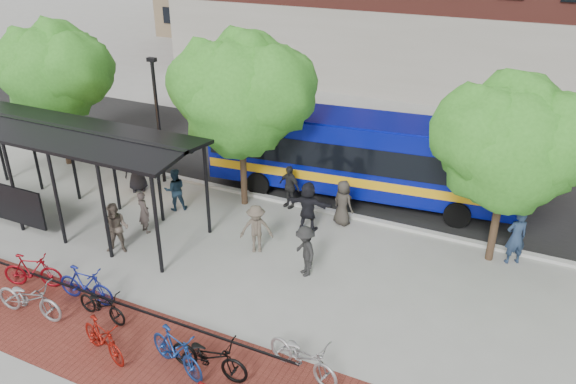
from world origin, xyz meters
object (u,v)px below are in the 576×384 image
at_px(bus_shelter, 56,141).
at_px(bus, 362,152).
at_px(lamp_post_left, 158,118).
at_px(bike_4, 102,305).
at_px(tree_b, 243,90).
at_px(pedestrian_1, 144,212).
at_px(bike_8, 209,356).
at_px(bike_3, 86,285).
at_px(pedestrian_5, 308,206).
at_px(pedestrian_6, 343,203).
at_px(pedestrian_9, 305,251).
at_px(bike_2, 29,298).
at_px(bike_10, 303,356).
at_px(pedestrian_0, 136,168).
at_px(bike_5, 103,338).
at_px(pedestrian_4, 289,187).
at_px(tree_c, 514,140).
at_px(pedestrian_8, 116,228).
at_px(pedestrian_7, 516,237).
at_px(bike_7, 176,351).
at_px(tree_a, 54,69).
at_px(pedestrian_3, 256,229).
at_px(bike_1, 32,271).
at_px(pedestrian_2, 175,190).

bearing_deg(bus_shelter, bus, 35.50).
xyz_separation_m(lamp_post_left, bike_4, (3.94, -7.95, -2.30)).
bearing_deg(tree_b, pedestrian_1, -122.05).
xyz_separation_m(bike_4, bike_8, (3.75, -0.49, 0.10)).
height_order(bike_3, pedestrian_5, pedestrian_5).
bearing_deg(pedestrian_6, pedestrian_9, 113.23).
bearing_deg(bike_2, bike_4, -72.60).
xyz_separation_m(bike_10, pedestrian_0, (-10.11, 6.36, 0.42)).
bearing_deg(pedestrian_0, pedestrian_9, -56.87).
relative_size(bike_5, pedestrian_4, 1.05).
bearing_deg(bike_4, bike_10, -80.56).
distance_m(tree_c, pedestrian_9, 6.90).
bearing_deg(pedestrian_8, bike_8, -53.41).
xyz_separation_m(bike_2, pedestrian_1, (-0.11, 5.04, 0.19)).
bearing_deg(pedestrian_9, pedestrian_8, -122.86).
relative_size(bike_5, pedestrian_7, 0.96).
xyz_separation_m(tree_b, bike_7, (2.81, -8.41, -3.89)).
relative_size(tree_b, bike_8, 3.15).
xyz_separation_m(tree_a, bus, (12.66, 2.51, -2.41)).
height_order(bike_2, pedestrian_4, pedestrian_4).
bearing_deg(bus_shelter, pedestrian_5, 20.38).
distance_m(bike_3, bike_10, 6.69).
distance_m(bus_shelter, pedestrian_3, 7.58).
bearing_deg(bike_8, bus, -2.76).
bearing_deg(bike_1, bus, -53.87).
xyz_separation_m(bike_7, bike_8, (0.78, 0.22, -0.03)).
bearing_deg(bike_8, tree_b, 21.26).
bearing_deg(bus_shelter, pedestrian_2, 36.14).
bearing_deg(lamp_post_left, tree_a, -177.08).
xyz_separation_m(bus, bike_3, (-4.75, -9.82, -1.27)).
xyz_separation_m(lamp_post_left, pedestrian_3, (6.06, -3.11, -1.92)).
bearing_deg(tree_b, pedestrian_9, -40.86).
xyz_separation_m(tree_a, pedestrian_7, (18.58, 0.05, -3.32)).
bearing_deg(pedestrian_3, pedestrian_9, -42.61).
xyz_separation_m(pedestrian_5, pedestrian_7, (6.69, 0.87, 0.02)).
xyz_separation_m(tree_b, lamp_post_left, (-4.10, 0.25, -1.71)).
bearing_deg(pedestrian_5, lamp_post_left, -13.31).
bearing_deg(pedestrian_5, bike_1, 43.53).
bearing_deg(pedestrian_9, pedestrian_0, -153.14).
bearing_deg(pedestrian_5, pedestrian_6, -142.08).
bearing_deg(pedestrian_8, pedestrian_2, 68.39).
height_order(tree_b, bike_3, tree_b).
bearing_deg(pedestrian_4, bike_2, -92.92).
xyz_separation_m(pedestrian_2, pedestrian_4, (3.71, 2.03, 0.02)).
bearing_deg(tree_b, tree_c, -0.00).
distance_m(bike_2, pedestrian_4, 9.60).
bearing_deg(bus, bus_shelter, -150.30).
relative_size(bike_7, pedestrian_0, 1.00).
relative_size(pedestrian_4, pedestrian_6, 1.00).
bearing_deg(bike_5, bike_2, 99.89).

